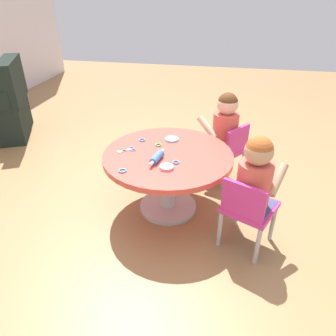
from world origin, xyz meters
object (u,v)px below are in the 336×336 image
seated_child_right (225,123)px  craft_scissors (129,150)px  seated_child_left (255,175)px  craft_table (168,167)px  rolling_pin (157,157)px  child_chair_left (248,209)px  child_chair_right (226,149)px

seated_child_right → craft_scissors: 0.85m
seated_child_left → craft_table: bearing=65.6°
seated_child_left → seated_child_right: same height
craft_scissors → rolling_pin: bearing=-115.5°
child_chair_left → craft_table: bearing=62.0°
craft_table → child_chair_right: bearing=-39.4°
craft_table → seated_child_left: (-0.27, -0.59, 0.16)m
seated_child_left → rolling_pin: bearing=76.8°
child_chair_left → seated_child_right: bearing=13.1°
child_chair_right → rolling_pin: size_ratio=2.33×
seated_child_left → craft_scissors: seated_child_left is taller
craft_table → craft_scissors: bearing=90.8°
craft_table → child_chair_right: size_ratio=1.74×
child_chair_right → rolling_pin: 0.80m
craft_table → craft_scissors: 0.31m
craft_table → child_chair_left: 0.65m
seated_child_left → craft_scissors: bearing=73.3°
craft_table → seated_child_right: (0.52, -0.38, 0.16)m
seated_child_right → child_chair_right: bearing=-126.3°
craft_table → rolling_pin: rolling_pin is taller
child_chair_left → child_chair_right: size_ratio=1.00×
child_chair_right → rolling_pin: child_chair_right is taller
child_chair_right → craft_table: bearing=140.6°
child_chair_left → seated_child_right: size_ratio=1.05×
craft_table → rolling_pin: 0.19m
child_chair_left → craft_scissors: (0.30, 0.86, 0.18)m
child_chair_left → seated_child_left: size_ratio=1.05×
seated_child_left → child_chair_right: seated_child_left is taller
child_chair_right → craft_scissors: bearing=125.7°
child_chair_right → craft_scissors: 0.88m
child_chair_left → seated_child_left: seated_child_left is taller
craft_table → seated_child_left: bearing=-114.4°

